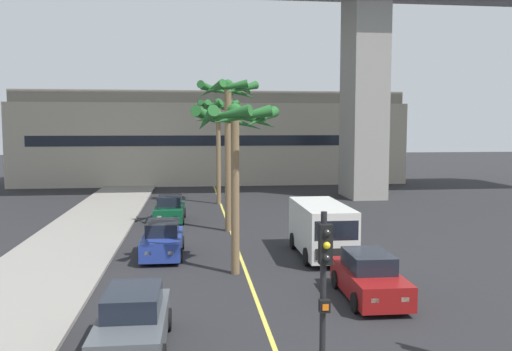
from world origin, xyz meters
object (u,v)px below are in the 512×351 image
(traffic_light_median_near, at_px, (324,289))
(palm_tree_near_median, at_px, (235,129))
(car_queue_third, at_px, (369,278))
(car_queue_second, at_px, (133,323))
(delivery_van, at_px, (321,228))
(car_queue_fourth, at_px, (170,210))
(palm_tree_mid_median, at_px, (228,109))
(palm_tree_far_median, at_px, (218,116))
(car_queue_front, at_px, (163,240))

(traffic_light_median_near, bearing_deg, palm_tree_near_median, 94.32)
(palm_tree_near_median, bearing_deg, car_queue_third, -40.15)
(car_queue_second, xyz_separation_m, delivery_van, (7.28, 9.23, 0.57))
(car_queue_fourth, xyz_separation_m, traffic_light_median_near, (3.86, -22.96, 1.99))
(traffic_light_median_near, distance_m, palm_tree_mid_median, 19.94)
(car_queue_second, distance_m, palm_tree_far_median, 26.89)
(traffic_light_median_near, bearing_deg, delivery_van, 76.32)
(car_queue_second, relative_size, palm_tree_far_median, 0.52)
(car_queue_second, relative_size, palm_tree_near_median, 0.62)
(car_queue_third, bearing_deg, car_queue_second, -156.31)
(palm_tree_near_median, distance_m, palm_tree_far_median, 19.18)
(car_queue_third, distance_m, palm_tree_near_median, 7.46)
(traffic_light_median_near, relative_size, palm_tree_near_median, 0.63)
(palm_tree_near_median, bearing_deg, car_queue_second, -115.23)
(car_queue_second, xyz_separation_m, palm_tree_far_median, (3.51, 26.01, 5.87))
(car_queue_fourth, relative_size, palm_tree_far_median, 0.53)
(car_queue_third, bearing_deg, car_queue_fourth, 114.93)
(palm_tree_far_median, bearing_deg, car_queue_front, -101.66)
(palm_tree_near_median, bearing_deg, palm_tree_far_median, 89.17)
(car_queue_third, height_order, palm_tree_near_median, palm_tree_near_median)
(car_queue_third, xyz_separation_m, car_queue_fourth, (-7.28, 15.66, 0.00))
(car_queue_front, height_order, palm_tree_far_median, palm_tree_far_median)
(traffic_light_median_near, distance_m, palm_tree_far_median, 30.29)
(car_queue_second, distance_m, traffic_light_median_near, 6.05)
(car_queue_front, height_order, palm_tree_mid_median, palm_tree_mid_median)
(palm_tree_near_median, bearing_deg, delivery_van, 30.45)
(delivery_van, bearing_deg, palm_tree_mid_median, 120.78)
(car_queue_fourth, distance_m, delivery_van, 12.03)
(car_queue_front, distance_m, palm_tree_near_median, 6.67)
(car_queue_front, xyz_separation_m, palm_tree_far_median, (3.28, 15.90, 5.87))
(car_queue_front, relative_size, car_queue_fourth, 1.00)
(car_queue_second, relative_size, car_queue_fourth, 1.00)
(car_queue_front, bearing_deg, car_queue_second, -91.28)
(car_queue_third, xyz_separation_m, traffic_light_median_near, (-3.42, -7.30, 1.99))
(traffic_light_median_near, bearing_deg, palm_tree_mid_median, 91.46)
(traffic_light_median_near, height_order, palm_tree_mid_median, palm_tree_mid_median)
(car_queue_third, xyz_separation_m, palm_tree_near_median, (-4.24, 3.58, 4.99))
(palm_tree_mid_median, distance_m, palm_tree_far_median, 10.52)
(car_queue_third, bearing_deg, car_queue_front, 136.65)
(car_queue_fourth, height_order, palm_tree_mid_median, palm_tree_mid_median)
(car_queue_fourth, relative_size, palm_tree_near_median, 0.62)
(car_queue_third, bearing_deg, palm_tree_far_median, 99.89)
(car_queue_third, relative_size, delivery_van, 0.79)
(delivery_van, xyz_separation_m, traffic_light_median_near, (-3.23, -13.26, 1.43))
(car_queue_fourth, bearing_deg, palm_tree_far_median, 64.86)
(palm_tree_far_median, bearing_deg, traffic_light_median_near, -88.96)
(car_queue_fourth, height_order, palm_tree_far_median, palm_tree_far_median)
(delivery_van, bearing_deg, palm_tree_far_median, 102.67)
(car_queue_fourth, xyz_separation_m, palm_tree_mid_median, (3.36, -3.45, 6.04))
(car_queue_third, relative_size, palm_tree_far_median, 0.53)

